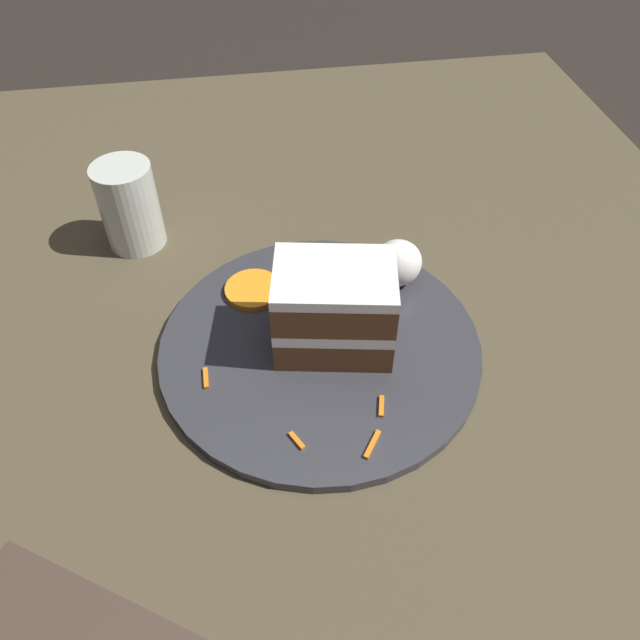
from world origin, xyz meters
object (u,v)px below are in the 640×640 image
cream_dollop (397,263)px  orange_garnish (253,290)px  cake_slice (334,308)px  drinking_glass (131,211)px  plate (320,346)px

cream_dollop → orange_garnish: cream_dollop is taller
cake_slice → cream_dollop: bearing=-36.8°
cake_slice → drinking_glass: same height
cream_dollop → drinking_glass: (0.26, -0.12, 0.01)m
cream_dollop → orange_garnish: (0.14, -0.01, -0.02)m
plate → orange_garnish: 0.09m
plate → cake_slice: 0.05m
plate → cake_slice: size_ratio=2.54×
cake_slice → orange_garnish: bearing=52.0°
cake_slice → drinking_glass: 0.26m
plate → cream_dollop: size_ratio=6.01×
plate → drinking_glass: 0.26m
cream_dollop → drinking_glass: bearing=-24.7°
plate → orange_garnish: orange_garnish is taller
cake_slice → cream_dollop: 0.10m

